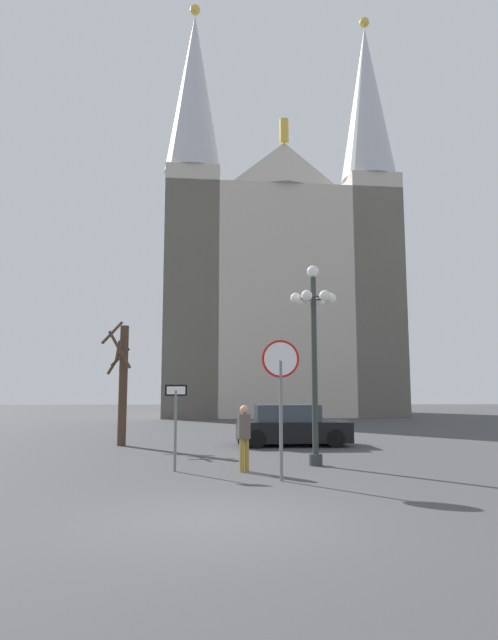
% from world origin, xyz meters
% --- Properties ---
extents(ground_plane, '(120.00, 120.00, 0.00)m').
position_xyz_m(ground_plane, '(0.00, 0.00, 0.00)').
color(ground_plane, '#424244').
extents(cathedral, '(18.20, 13.20, 31.65)m').
position_xyz_m(cathedral, '(4.05, 33.22, 10.18)').
color(cathedral, '#BCB5A5').
rests_on(cathedral, ground).
extents(stop_sign, '(0.86, 0.08, 3.15)m').
position_xyz_m(stop_sign, '(1.38, 3.51, 2.24)').
color(stop_sign, slate).
rests_on(stop_sign, ground).
extents(one_way_arrow_sign, '(0.57, 0.11, 2.14)m').
position_xyz_m(one_way_arrow_sign, '(-1.13, 4.98, 1.36)').
color(one_way_arrow_sign, slate).
rests_on(one_way_arrow_sign, ground).
extents(street_lamp, '(1.28, 1.15, 5.46)m').
position_xyz_m(street_lamp, '(2.54, 5.88, 3.48)').
color(street_lamp, '#2D3833').
rests_on(street_lamp, ground).
extents(bare_tree, '(1.17, 1.34, 4.60)m').
position_xyz_m(bare_tree, '(-3.68, 11.10, 2.36)').
color(bare_tree, '#473323').
rests_on(bare_tree, ground).
extents(parked_car_near_black, '(4.09, 1.97, 1.46)m').
position_xyz_m(parked_car_near_black, '(2.47, 10.92, 0.69)').
color(parked_car_near_black, black).
rests_on(parked_car_near_black, ground).
extents(pedestrian_walking, '(0.32, 0.32, 1.63)m').
position_xyz_m(pedestrian_walking, '(0.59, 4.87, 0.98)').
color(pedestrian_walking, olive).
rests_on(pedestrian_walking, ground).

